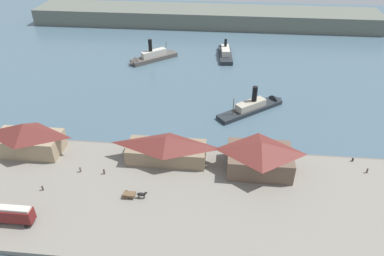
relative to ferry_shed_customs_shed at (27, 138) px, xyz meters
name	(u,v)px	position (x,y,z in m)	size (l,w,h in m)	color
ground_plane	(177,142)	(37.53, 9.56, -5.59)	(320.00, 320.00, 0.00)	#476070
quay_promenade	(164,197)	(37.53, -12.44, -4.99)	(110.00, 36.00, 1.20)	gray
seawall_edge	(176,149)	(37.53, 5.96, -5.09)	(110.00, 0.80, 1.00)	#666159
ferry_shed_customs_shed	(27,138)	(0.00, 0.00, 0.00)	(17.17, 8.67, 8.64)	#998466
ferry_shed_west_terminal	(166,148)	(36.10, 0.44, -0.87)	(20.09, 8.26, 6.94)	#847056
ferry_shed_central_terminal	(260,156)	(59.10, -1.13, -0.35)	(15.67, 11.39, 7.97)	brown
street_tram	(11,214)	(8.16, -23.53, -1.87)	(9.08, 2.47, 4.32)	maroon
horse_cart	(134,194)	(31.00, -13.95, -3.47)	(5.58, 1.67, 1.87)	brown
pedestrian_standing_center	(42,188)	(9.76, -13.77, -3.71)	(0.37, 0.37, 1.51)	#4C3D33
pedestrian_by_tram	(80,169)	(15.99, -6.66, -3.63)	(0.41, 0.41, 1.66)	#6B5B4C
pedestrian_near_east_shed	(104,171)	(21.95, -6.79, -3.65)	(0.40, 0.40, 1.63)	#4C3D33
pedestrian_at_waters_edge	(367,170)	(85.27, 0.06, -3.71)	(0.37, 0.37, 1.51)	#4C3D33
mooring_post_center_east	(353,160)	(83.06, 4.36, -3.94)	(0.44, 0.44, 0.90)	black
ferry_approaching_west	(225,52)	(49.13, 76.37, -4.26)	(6.70, 21.22, 8.65)	#23282D
ferry_moored_west	(257,105)	(60.54, 30.62, -4.29)	(22.84, 19.66, 9.76)	#23282D
ferry_mid_harbor	(149,58)	(18.11, 65.98, -4.04)	(19.69, 17.89, 10.49)	#514C47
far_headland	(205,17)	(37.53, 119.56, -1.59)	(180.00, 24.00, 8.00)	#60665B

